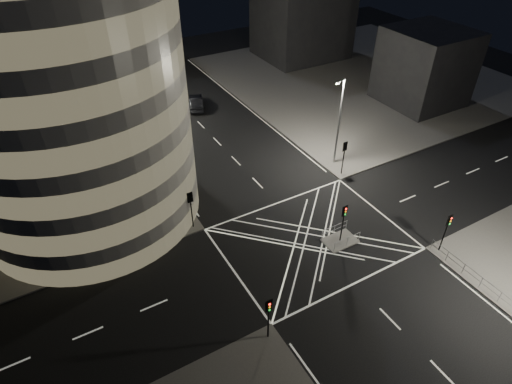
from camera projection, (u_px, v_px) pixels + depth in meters
ground at (312, 239)px, 39.00m from camera, size 120.00×120.00×0.00m
sidewalk_far_right at (361, 76)px, 69.04m from camera, size 42.00×42.00×0.15m
central_island at (340, 241)px, 38.71m from camera, size 3.00×2.00×0.15m
building_right_far at (302, 11)px, 72.25m from camera, size 14.00×12.00×15.00m
building_right_near at (425, 67)px, 58.76m from camera, size 10.00×10.00×10.00m
building_far_end at (95, 1)px, 72.03m from camera, size 18.00×8.00×18.00m
tree_a at (162, 183)px, 38.41m from camera, size 4.60×4.60×6.91m
tree_b at (140, 147)px, 42.18m from camera, size 4.59×4.59×7.51m
tree_c at (124, 127)px, 46.68m from camera, size 4.82×4.82×7.06m
tree_d at (109, 101)px, 50.50m from camera, size 5.31×5.31×7.87m
tree_e at (98, 89)px, 55.09m from camera, size 3.71×3.71×6.24m
traffic_signal_fl at (191, 203)px, 38.46m from camera, size 0.55×0.22×4.00m
traffic_signal_nl at (268, 312)px, 29.06m from camera, size 0.55×0.22×4.00m
traffic_signal_fr at (344, 152)px, 45.40m from camera, size 0.55×0.22×4.00m
traffic_signal_nr at (447, 226)px, 36.01m from camera, size 0.55×0.22×4.00m
traffic_signal_island at (344, 217)px, 36.98m from camera, size 0.55×0.22×4.00m
street_lamp_left_near at (160, 154)px, 40.21m from camera, size 1.25×0.25×10.00m
street_lamp_left_far at (111, 86)px, 52.64m from camera, size 1.25×0.25×10.00m
street_lamp_right_far at (339, 120)px, 45.58m from camera, size 1.25×0.25×10.00m
railing_near_right at (490, 289)px, 33.45m from camera, size 0.06×11.70×1.10m
railing_island_south at (347, 242)px, 37.70m from camera, size 2.80×0.06×1.10m
railing_island_north at (334, 230)px, 38.95m from camera, size 2.80×0.06×1.10m
sedan at (196, 102)px, 59.70m from camera, size 3.47×5.44×1.69m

